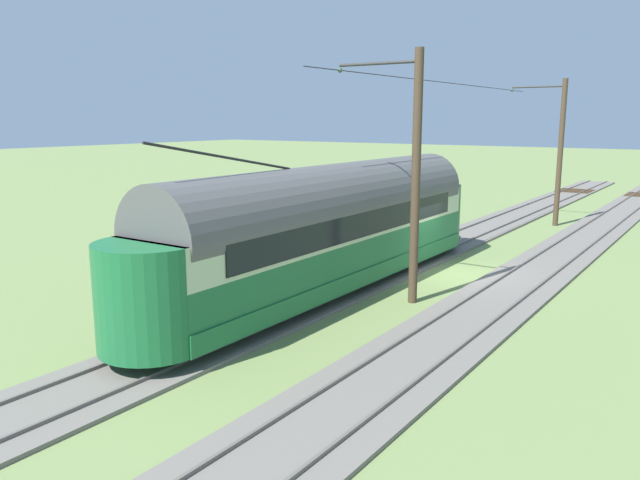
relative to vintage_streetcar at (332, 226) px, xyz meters
name	(u,v)px	position (x,y,z in m)	size (l,w,h in m)	color
ground_plane	(454,275)	(-2.50, -4.58, -2.26)	(220.00, 220.00, 0.00)	olive
track_streetcar_siding	(524,281)	(-4.99, -4.89, -2.21)	(2.80, 80.00, 0.18)	#666059
track_adjacent_siding	(399,263)	(0.00, -4.89, -2.21)	(2.80, 80.00, 0.18)	#666059
vintage_streetcar	(332,226)	(0.00, 0.00, 0.00)	(2.65, 18.06, 5.09)	#196033
catenary_pole_foreground	(559,150)	(-2.71, -18.06, 1.83)	(3.01, 0.28, 7.83)	#423323
catenary_pole_mid_near	(414,174)	(-2.71, -0.41, 1.83)	(3.01, 0.28, 7.83)	#423323
overhead_wire_run	(457,83)	(-0.11, -9.91, 5.03)	(2.80, 21.65, 0.18)	black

